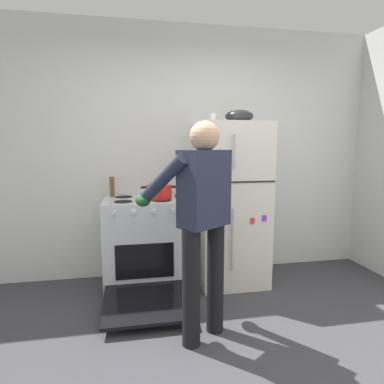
% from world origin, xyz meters
% --- Properties ---
extents(kitchen_wall_back, '(6.00, 0.10, 2.70)m').
position_xyz_m(kitchen_wall_back, '(0.00, 1.95, 1.35)').
color(kitchen_wall_back, silver).
rests_on(kitchen_wall_back, ground).
extents(refrigerator, '(0.68, 0.72, 1.66)m').
position_xyz_m(refrigerator, '(0.46, 1.57, 0.83)').
color(refrigerator, silver).
rests_on(refrigerator, ground).
extents(stove_range, '(0.76, 1.22, 0.91)m').
position_xyz_m(stove_range, '(-0.45, 1.55, 0.45)').
color(stove_range, silver).
rests_on(stove_range, ground).
extents(person_cook, '(0.70, 0.76, 1.60)m').
position_xyz_m(person_cook, '(-0.07, 0.62, 0.96)').
color(person_cook, black).
rests_on(person_cook, ground).
extents(red_pot, '(0.35, 0.25, 0.13)m').
position_xyz_m(red_pot, '(-0.29, 1.52, 0.98)').
color(red_pot, red).
rests_on(red_pot, stove_range).
extents(coffee_mug, '(0.11, 0.08, 0.10)m').
position_xyz_m(coffee_mug, '(0.28, 1.62, 1.71)').
color(coffee_mug, silver).
rests_on(coffee_mug, refrigerator).
extents(pepper_mill, '(0.05, 0.05, 0.20)m').
position_xyz_m(pepper_mill, '(-0.75, 1.77, 1.01)').
color(pepper_mill, brown).
rests_on(pepper_mill, stove_range).
extents(mixing_bowl, '(0.28, 0.28, 0.13)m').
position_xyz_m(mixing_bowl, '(0.54, 1.57, 1.72)').
color(mixing_bowl, black).
rests_on(mixing_bowl, refrigerator).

